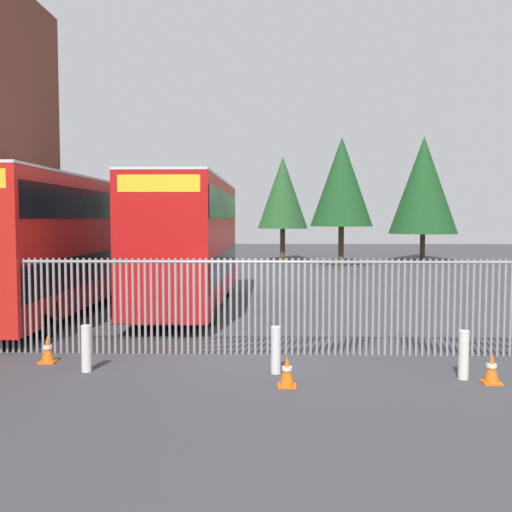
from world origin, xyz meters
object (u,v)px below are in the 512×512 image
object	(u,v)px
bollard_near_left	(86,348)
bollard_near_right	(464,355)
traffic_cone_by_gate	(47,350)
traffic_cone_mid_forecourt	(287,371)
traffic_cone_near_kerb	(492,368)
double_decker_bus_near_gate	(189,238)
bollard_center_front	(276,350)
double_decker_bus_behind_fence_left	(51,240)

from	to	relation	value
bollard_near_left	bollard_near_right	xyz separation A→B (m)	(7.47, -0.34, 0.00)
bollard_near_left	traffic_cone_by_gate	distance (m)	1.29
traffic_cone_mid_forecourt	traffic_cone_near_kerb	xyz separation A→B (m)	(3.86, 0.32, 0.00)
double_decker_bus_near_gate	bollard_near_left	world-z (taller)	double_decker_bus_near_gate
double_decker_bus_near_gate	bollard_center_front	size ratio (longest dim) A/B	11.38
double_decker_bus_behind_fence_left	double_decker_bus_near_gate	bearing A→B (deg)	25.70
double_decker_bus_behind_fence_left	traffic_cone_mid_forecourt	xyz separation A→B (m)	(7.29, -7.72, -2.13)
bollard_center_front	traffic_cone_mid_forecourt	world-z (taller)	bollard_center_front
double_decker_bus_behind_fence_left	bollard_near_right	world-z (taller)	double_decker_bus_behind_fence_left
double_decker_bus_near_gate	traffic_cone_by_gate	size ratio (longest dim) A/B	18.32
double_decker_bus_behind_fence_left	bollard_near_left	xyz separation A→B (m)	(3.24, -6.76, -1.95)
traffic_cone_near_kerb	double_decker_bus_behind_fence_left	bearing A→B (deg)	146.41
double_decker_bus_near_gate	bollard_near_left	size ratio (longest dim) A/B	11.38
bollard_near_left	double_decker_bus_behind_fence_left	bearing A→B (deg)	115.61
traffic_cone_mid_forecourt	double_decker_bus_behind_fence_left	bearing A→B (deg)	133.34
bollard_near_right	traffic_cone_mid_forecourt	bearing A→B (deg)	-169.76
bollard_near_right	traffic_cone_near_kerb	size ratio (longest dim) A/B	1.61
bollard_near_right	traffic_cone_mid_forecourt	world-z (taller)	bollard_near_right
traffic_cone_by_gate	bollard_near_left	bearing A→B (deg)	-33.27
traffic_cone_by_gate	bollard_near_right	bearing A→B (deg)	-6.96
traffic_cone_mid_forecourt	double_decker_bus_near_gate	bearing A→B (deg)	108.17
bollard_near_right	bollard_center_front	bearing A→B (deg)	174.99
traffic_cone_near_kerb	bollard_center_front	bearing A→B (deg)	171.38
double_decker_bus_near_gate	double_decker_bus_behind_fence_left	bearing A→B (deg)	-154.30
bollard_near_right	traffic_cone_by_gate	bearing A→B (deg)	173.04
bollard_near_left	bollard_near_right	world-z (taller)	same
traffic_cone_by_gate	double_decker_bus_near_gate	bearing A→B (deg)	76.49
bollard_near_right	traffic_cone_mid_forecourt	distance (m)	3.49
traffic_cone_by_gate	bollard_center_front	bearing A→B (deg)	-8.39
bollard_near_left	bollard_center_front	size ratio (longest dim) A/B	1.00
traffic_cone_mid_forecourt	bollard_center_front	bearing A→B (deg)	102.13
double_decker_bus_behind_fence_left	traffic_cone_mid_forecourt	distance (m)	10.83
bollard_center_front	traffic_cone_by_gate	world-z (taller)	bollard_center_front
traffic_cone_by_gate	traffic_cone_mid_forecourt	size ratio (longest dim) A/B	1.00
traffic_cone_mid_forecourt	traffic_cone_near_kerb	bearing A→B (deg)	4.77
traffic_cone_near_kerb	bollard_near_right	bearing A→B (deg)	145.42
bollard_near_right	traffic_cone_near_kerb	bearing A→B (deg)	-34.58
bollard_near_right	traffic_cone_by_gate	size ratio (longest dim) A/B	1.61
traffic_cone_by_gate	double_decker_bus_behind_fence_left	bearing A→B (deg)	109.73
double_decker_bus_behind_fence_left	bollard_near_left	bearing A→B (deg)	-64.39
bollard_near_left	bollard_center_front	xyz separation A→B (m)	(3.85, -0.02, 0.00)
double_decker_bus_near_gate	bollard_center_front	distance (m)	9.46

